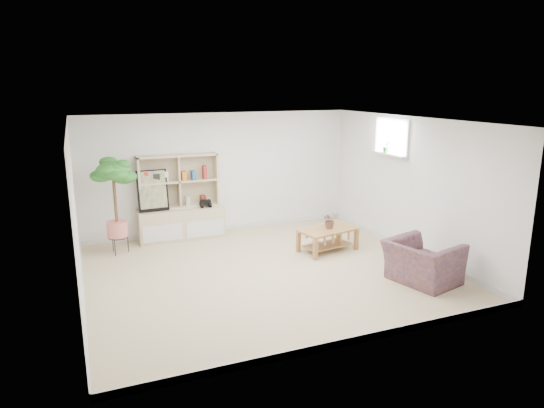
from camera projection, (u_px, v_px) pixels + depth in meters
name	position (u px, v px, depth m)	size (l,w,h in m)	color
floor	(266.00, 271.00, 7.80)	(5.50, 5.00, 0.01)	tan
ceiling	(265.00, 121.00, 7.23)	(5.50, 5.00, 0.01)	white
walls	(265.00, 199.00, 7.51)	(5.51, 5.01, 2.40)	white
baseboard	(266.00, 268.00, 7.78)	(5.50, 5.00, 0.10)	silver
window	(392.00, 137.00, 8.86)	(0.10, 0.98, 0.68)	silver
window_sill	(388.00, 154.00, 8.92)	(0.14, 1.00, 0.04)	silver
storage_unit	(180.00, 198.00, 9.30)	(1.64, 0.55, 1.64)	#CAB18C
poster	(153.00, 191.00, 9.04)	(0.56, 0.13, 0.78)	yellow
toy_truck	(205.00, 203.00, 9.40)	(0.29, 0.20, 0.15)	black
coffee_table	(328.00, 240.00, 8.72)	(1.01, 0.55, 0.41)	olive
table_plant	(330.00, 220.00, 8.70)	(0.27, 0.23, 0.30)	#184F19
floor_tree	(116.00, 207.00, 8.44)	(0.63, 0.63, 1.72)	#116016
armchair	(423.00, 259.00, 7.29)	(0.99, 0.86, 0.73)	navy
sill_plant	(386.00, 147.00, 8.97)	(0.12, 0.10, 0.22)	#116016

